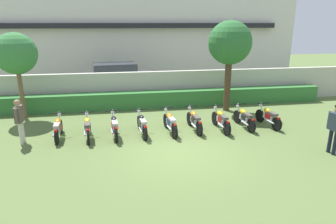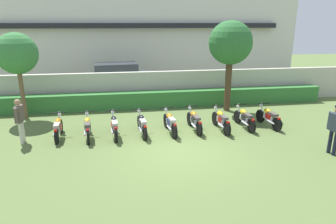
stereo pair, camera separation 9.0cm
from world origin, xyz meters
name	(u,v)px [view 2 (the right image)]	position (x,y,z in m)	size (l,w,h in m)	color
ground	(178,151)	(0.00, 0.00, 0.00)	(60.00, 60.00, 0.00)	#566B38
building	(141,28)	(0.00, 16.32, 3.95)	(24.50, 6.50, 7.90)	silver
compound_wall	(156,88)	(0.00, 6.50, 0.92)	(23.27, 0.30, 1.83)	#BCB7A8
hedge_row	(157,99)	(0.00, 5.80, 0.44)	(18.62, 0.70, 0.88)	#337033
parked_car	(119,78)	(-2.03, 9.91, 0.94)	(4.67, 2.46, 1.89)	silver
tree_near_inspector	(17,54)	(-6.50, 5.00, 3.03)	(1.87, 1.87, 4.00)	brown
tree_far_side	(230,44)	(3.50, 4.64, 3.39)	(2.14, 2.14, 4.52)	#4C3823
motorcycle_in_row_0	(58,128)	(-4.42, 2.00, 0.44)	(0.60, 1.78, 0.94)	black
motorcycle_in_row_1	(88,127)	(-3.27, 1.82, 0.45)	(0.60, 1.88, 0.96)	black
motorcycle_in_row_2	(114,126)	(-2.24, 1.84, 0.45)	(0.60, 1.92, 0.97)	black
motorcycle_in_row_3	(142,124)	(-1.13, 1.88, 0.44)	(0.60, 1.88, 0.95)	black
motorcycle_in_row_4	(170,122)	(0.03, 1.87, 0.45)	(0.60, 1.92, 0.96)	black
motorcycle_in_row_5	(194,120)	(1.09, 1.99, 0.45)	(0.60, 1.90, 0.96)	black
motorcycle_in_row_6	(221,120)	(2.20, 1.82, 0.45)	(0.60, 1.92, 0.96)	black
motorcycle_in_row_7	(244,118)	(3.31, 1.95, 0.44)	(0.60, 1.85, 0.95)	black
motorcycle_in_row_8	(269,117)	(4.43, 1.95, 0.44)	(0.60, 1.80, 0.95)	black
inspector_person	(20,117)	(-5.68, 1.71, 1.02)	(0.23, 0.69, 1.71)	beige
officer_0	(336,126)	(5.23, -1.07, 1.03)	(0.28, 0.68, 1.73)	black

